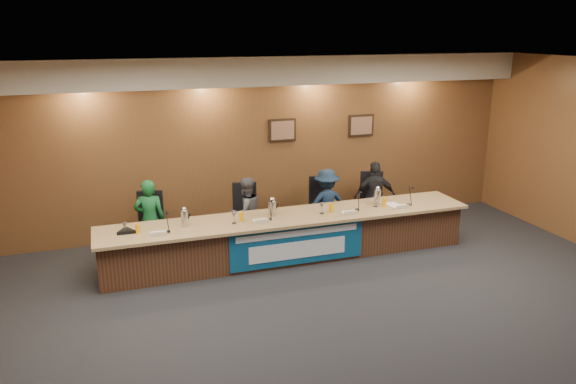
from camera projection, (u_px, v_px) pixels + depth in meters
name	position (u px, v px, depth m)	size (l,w,h in m)	color
floor	(350.00, 328.00, 7.12)	(10.00, 10.00, 0.00)	black
ceiling	(359.00, 71.00, 6.22)	(10.00, 8.00, 0.04)	silver
wall_back	(261.00, 145.00, 10.31)	(10.00, 0.04, 3.20)	brown
soffit	(264.00, 71.00, 9.70)	(10.00, 0.50, 0.50)	beige
dais_body	(289.00, 238.00, 9.21)	(6.00, 0.80, 0.70)	#492919
dais_top	(290.00, 217.00, 9.06)	(6.10, 0.95, 0.05)	#9A7A4E
banner	(298.00, 245.00, 8.82)	(2.20, 0.02, 0.65)	navy
banner_text_upper	(298.00, 233.00, 8.75)	(2.00, 0.01, 0.10)	silver
banner_text_lower	(298.00, 250.00, 8.83)	(1.60, 0.01, 0.28)	silver
wall_photo_left	(282.00, 130.00, 10.33)	(0.52, 0.04, 0.42)	black
wall_photo_right	(361.00, 125.00, 10.83)	(0.52, 0.04, 0.42)	black
panelist_a	(150.00, 220.00, 9.08)	(0.49, 0.32, 1.35)	#125225
panelist_b	(246.00, 213.00, 9.58)	(0.61, 0.47, 1.25)	#4D4D52
panelist_c	(326.00, 204.00, 10.04)	(0.82, 0.47, 1.27)	#112238
panelist_d	(375.00, 197.00, 10.33)	(0.78, 0.33, 1.33)	black
office_chair_a	(150.00, 229.00, 9.22)	(0.48, 0.48, 0.08)	black
office_chair_b	(245.00, 219.00, 9.72)	(0.48, 0.48, 0.08)	black
office_chair_c	(324.00, 210.00, 10.17)	(0.48, 0.48, 0.08)	black
office_chair_d	(372.00, 205.00, 10.47)	(0.48, 0.48, 0.08)	black
nameplate_a	(159.00, 233.00, 8.14)	(0.24, 0.06, 0.09)	white
microphone_a	(168.00, 231.00, 8.32)	(0.07, 0.07, 0.02)	black
juice_glass_a	(138.00, 229.00, 8.24)	(0.06, 0.06, 0.15)	#FFA700
water_glass_a	(125.00, 229.00, 8.20)	(0.08, 0.08, 0.18)	silver
nameplate_b	(262.00, 221.00, 8.67)	(0.24, 0.06, 0.09)	white
microphone_b	(270.00, 219.00, 8.87)	(0.07, 0.07, 0.02)	black
juice_glass_b	(242.00, 217.00, 8.76)	(0.06, 0.06, 0.15)	#FFA700
water_glass_b	(234.00, 218.00, 8.66)	(0.08, 0.08, 0.18)	silver
nameplate_c	(350.00, 212.00, 9.07)	(0.24, 0.06, 0.09)	white
microphone_c	(357.00, 210.00, 9.32)	(0.07, 0.07, 0.02)	black
juice_glass_c	(331.00, 208.00, 9.20)	(0.06, 0.06, 0.15)	#FFA700
water_glass_c	(322.00, 208.00, 9.12)	(0.08, 0.08, 0.18)	silver
nameplate_d	(402.00, 206.00, 9.37)	(0.24, 0.06, 0.09)	white
microphone_d	(409.00, 204.00, 9.60)	(0.07, 0.07, 0.02)	black
juice_glass_d	(385.00, 202.00, 9.49)	(0.06, 0.06, 0.15)	#FFA700
water_glass_d	(376.00, 202.00, 9.48)	(0.08, 0.08, 0.18)	silver
carafe_left	(184.00, 219.00, 8.51)	(0.11, 0.11, 0.26)	silver
carafe_mid	(272.00, 209.00, 9.00)	(0.13, 0.13, 0.25)	silver
carafe_right	(377.00, 197.00, 9.60)	(0.12, 0.12, 0.26)	silver
speakerphone	(126.00, 231.00, 8.29)	(0.32, 0.32, 0.05)	black
paper_stack	(394.00, 205.00, 9.59)	(0.22, 0.30, 0.01)	white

